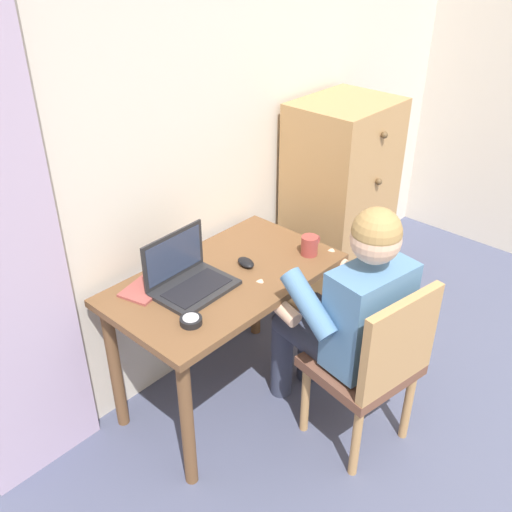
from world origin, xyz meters
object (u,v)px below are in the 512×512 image
desk (225,297)px  computer_mouse (246,262)px  person_seated (346,308)px  notebook_pad (146,288)px  chair (374,363)px  desk_clock (191,321)px  coffee_mug (310,245)px  laptop (188,277)px  dresser (338,211)px

desk → computer_mouse: size_ratio=10.67×
person_seated → notebook_pad: bearing=128.7°
chair → desk_clock: size_ratio=9.64×
computer_mouse → notebook_pad: (-0.43, 0.19, -0.01)m
chair → coffee_mug: bearing=69.0°
desk_clock → chair: bearing=-44.3°
computer_mouse → laptop: bearing=-179.4°
desk → notebook_pad: (-0.31, 0.18, 0.12)m
computer_mouse → notebook_pad: computer_mouse is taller
person_seated → notebook_pad: 0.87m
dresser → computer_mouse: (-0.89, -0.10, 0.10)m
dresser → chair: size_ratio=1.48×
coffee_mug → notebook_pad: bearing=154.7°
laptop → notebook_pad: (-0.14, 0.12, -0.05)m
dresser → chair: dresser is taller
desk → laptop: laptop is taller
chair → coffee_mug: size_ratio=7.23×
desk → desk_clock: (-0.34, -0.15, 0.13)m
desk → coffee_mug: size_ratio=8.90×
desk → laptop: size_ratio=3.06×
laptop → notebook_pad: 0.19m
person_seated → dresser: bearing=37.3°
laptop → coffee_mug: bearing=-20.5°
chair → coffee_mug: 0.63m
person_seated → desk_clock: 0.68m
chair → coffee_mug: (0.20, 0.52, 0.29)m
person_seated → desk_clock: bearing=148.4°
chair → computer_mouse: chair is taller
chair → coffee_mug: chair is taller
notebook_pad → coffee_mug: size_ratio=1.75×
coffee_mug → desk: bearing=158.2°
desk_clock → computer_mouse: bearing=16.6°
chair → laptop: laptop is taller
notebook_pad → desk_clock: bearing=-109.8°
laptop → desk_clock: 0.27m
laptop → notebook_pad: laptop is taller
person_seated → notebook_pad: (-0.54, 0.68, 0.07)m
laptop → coffee_mug: (0.58, -0.22, -0.00)m
chair → person_seated: person_seated is taller
desk_clock → notebook_pad: bearing=84.6°
desk_clock → notebook_pad: size_ratio=0.43×
chair → desk_clock: bearing=135.7°
notebook_pad → dresser: bearing=-18.1°
desk → notebook_pad: size_ratio=5.08×
dresser → chair: bearing=-136.2°
chair → notebook_pad: 1.03m
person_seated → coffee_mug: size_ratio=9.88×
person_seated → computer_mouse: 0.51m
computer_mouse → desk_clock: size_ratio=1.11×
person_seated → desk: bearing=115.3°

